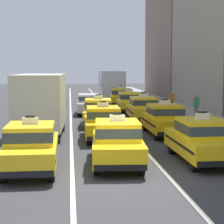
{
  "coord_description": "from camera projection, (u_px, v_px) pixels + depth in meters",
  "views": [
    {
      "loc": [
        -1.66,
        -13.19,
        3.62
      ],
      "look_at": [
        0.54,
        8.41,
        1.3
      ],
      "focal_mm": 67.04,
      "sensor_mm": 36.0,
      "label": 1
    }
  ],
  "objects": [
    {
      "name": "taxi_left_nearest",
      "position": [
        31.0,
        146.0,
        14.66
      ],
      "size": [
        1.85,
        4.57,
        1.96
      ],
      "color": "black",
      "rests_on": "ground"
    },
    {
      "name": "lane_stripe_left_center",
      "position": [
        71.0,
        113.0,
        33.22
      ],
      "size": [
        0.14,
        80.0,
        0.01
      ],
      "primitive_type": "cube",
      "color": "silver",
      "rests_on": "ground"
    },
    {
      "name": "sidewalk_curb",
      "position": [
        197.0,
        118.0,
        29.16
      ],
      "size": [
        4.0,
        90.0,
        0.15
      ],
      "primitive_type": "cube",
      "color": "gray",
      "rests_on": "ground"
    },
    {
      "name": "ground_plane",
      "position": [
        122.0,
        179.0,
        13.6
      ],
      "size": [
        160.0,
        160.0,
        0.0
      ],
      "primitive_type": "plane",
      "color": "#353538"
    },
    {
      "name": "taxi_right_third",
      "position": [
        143.0,
        108.0,
        28.07
      ],
      "size": [
        1.92,
        4.6,
        1.96
      ],
      "color": "black",
      "rests_on": "ground"
    },
    {
      "name": "taxi_right_second",
      "position": [
        164.0,
        119.0,
        22.37
      ],
      "size": [
        1.84,
        4.57,
        1.96
      ],
      "color": "black",
      "rests_on": "ground"
    },
    {
      "name": "taxi_center_third",
      "position": [
        98.0,
        111.0,
        26.15
      ],
      "size": [
        2.09,
        4.66,
        1.96
      ],
      "color": "black",
      "rests_on": "ground"
    },
    {
      "name": "taxi_center_nearest",
      "position": [
        117.0,
        142.0,
        15.5
      ],
      "size": [
        2.1,
        4.66,
        1.96
      ],
      "color": "black",
      "rests_on": "ground"
    },
    {
      "name": "sedan_center_fourth",
      "position": [
        89.0,
        103.0,
        32.25
      ],
      "size": [
        1.91,
        4.36,
        1.58
      ],
      "color": "black",
      "rests_on": "ground"
    },
    {
      "name": "box_truck_left_second",
      "position": [
        42.0,
        102.0,
        22.11
      ],
      "size": [
        2.51,
        7.05,
        3.27
      ],
      "color": "black",
      "rests_on": "ground"
    },
    {
      "name": "taxi_center_second",
      "position": [
        103.0,
        122.0,
        20.98
      ],
      "size": [
        1.9,
        4.59,
        1.96
      ],
      "color": "black",
      "rests_on": "ground"
    },
    {
      "name": "bus_right_sixth",
      "position": [
        111.0,
        83.0,
        48.26
      ],
      "size": [
        2.91,
        11.28,
        3.22
      ],
      "color": "black",
      "rests_on": "ground"
    },
    {
      "name": "pedestrian_near_crosswalk",
      "position": [
        172.0,
        101.0,
        33.16
      ],
      "size": [
        0.36,
        0.24,
        1.57
      ],
      "color": "#23232D",
      "rests_on": "sidewalk_curb"
    },
    {
      "name": "pedestrian_by_storefront",
      "position": [
        196.0,
        107.0,
        28.31
      ],
      "size": [
        0.36,
        0.24,
        1.64
      ],
      "color": "slate",
      "rests_on": "sidewalk_curb"
    },
    {
      "name": "fire_hydrant",
      "position": [
        218.0,
        129.0,
        20.83
      ],
      "size": [
        0.36,
        0.22,
        0.73
      ],
      "color": "red",
      "rests_on": "sidewalk_curb"
    },
    {
      "name": "taxi_right_fourth",
      "position": [
        129.0,
        102.0,
        33.27
      ],
      "size": [
        1.97,
        4.62,
        1.96
      ],
      "color": "black",
      "rests_on": "ground"
    },
    {
      "name": "taxi_right_nearest",
      "position": [
        201.0,
        139.0,
        16.06
      ],
      "size": [
        1.86,
        4.58,
        1.96
      ],
      "color": "black",
      "rests_on": "ground"
    },
    {
      "name": "taxi_right_fifth",
      "position": [
        120.0,
        97.0,
        38.99
      ],
      "size": [
        2.05,
        4.65,
        1.96
      ],
      "color": "black",
      "rests_on": "ground"
    },
    {
      "name": "taxi_left_third",
      "position": [
        47.0,
        107.0,
        29.35
      ],
      "size": [
        2.09,
        4.66,
        1.96
      ],
      "color": "black",
      "rests_on": "ground"
    },
    {
      "name": "lane_stripe_center_right",
      "position": [
        111.0,
        113.0,
        33.55
      ],
      "size": [
        0.14,
        80.0,
        0.01
      ],
      "primitive_type": "cube",
      "color": "silver",
      "rests_on": "ground"
    }
  ]
}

